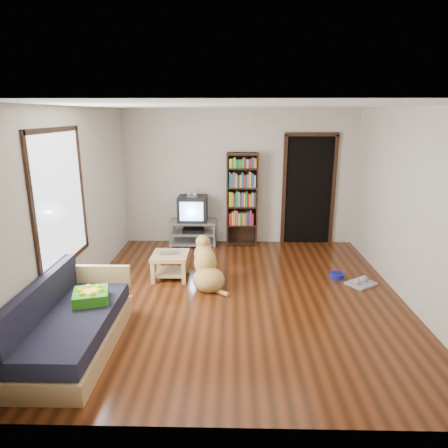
{
  "coord_description": "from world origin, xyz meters",
  "views": [
    {
      "loc": [
        -0.13,
        -5.22,
        2.5
      ],
      "look_at": [
        -0.26,
        0.56,
        0.9
      ],
      "focal_mm": 32.0,
      "sensor_mm": 36.0,
      "label": 1
    }
  ],
  "objects_px": {
    "laptop": "(170,254)",
    "dog_bowl": "(337,275)",
    "crt_tv": "(193,208)",
    "sofa": "(72,327)",
    "bookshelf": "(242,194)",
    "green_cushion": "(91,296)",
    "coffee_table": "(170,261)",
    "dog": "(206,268)",
    "tv_stand": "(193,232)",
    "grey_rag": "(361,284)"
  },
  "relations": [
    {
      "from": "sofa",
      "to": "green_cushion",
      "type": "bearing_deg",
      "value": 68.31
    },
    {
      "from": "green_cushion",
      "to": "laptop",
      "type": "height_order",
      "value": "green_cushion"
    },
    {
      "from": "green_cushion",
      "to": "laptop",
      "type": "bearing_deg",
      "value": 52.57
    },
    {
      "from": "tv_stand",
      "to": "dog_bowl",
      "type": "bearing_deg",
      "value": -33.13
    },
    {
      "from": "sofa",
      "to": "coffee_table",
      "type": "xyz_separation_m",
      "value": [
        0.77,
        1.99,
        0.02
      ]
    },
    {
      "from": "bookshelf",
      "to": "coffee_table",
      "type": "xyz_separation_m",
      "value": [
        -1.15,
        -1.73,
        -0.72
      ]
    },
    {
      "from": "bookshelf",
      "to": "dog",
      "type": "bearing_deg",
      "value": -105.72
    },
    {
      "from": "tv_stand",
      "to": "crt_tv",
      "type": "bearing_deg",
      "value": 90.0
    },
    {
      "from": "sofa",
      "to": "coffee_table",
      "type": "bearing_deg",
      "value": 68.77
    },
    {
      "from": "dog",
      "to": "crt_tv",
      "type": "bearing_deg",
      "value": 101.24
    },
    {
      "from": "green_cushion",
      "to": "grey_rag",
      "type": "distance_m",
      "value": 3.9
    },
    {
      "from": "laptop",
      "to": "bookshelf",
      "type": "xyz_separation_m",
      "value": [
        1.15,
        1.76,
        0.59
      ]
    },
    {
      "from": "laptop",
      "to": "tv_stand",
      "type": "height_order",
      "value": "tv_stand"
    },
    {
      "from": "laptop",
      "to": "sofa",
      "type": "bearing_deg",
      "value": -124.34
    },
    {
      "from": "tv_stand",
      "to": "sofa",
      "type": "xyz_separation_m",
      "value": [
        -0.97,
        -3.63,
        -0.01
      ]
    },
    {
      "from": "sofa",
      "to": "bookshelf",
      "type": "bearing_deg",
      "value": 62.68
    },
    {
      "from": "tv_stand",
      "to": "bookshelf",
      "type": "xyz_separation_m",
      "value": [
        0.95,
        0.09,
        0.73
      ]
    },
    {
      "from": "laptop",
      "to": "sofa",
      "type": "xyz_separation_m",
      "value": [
        -0.77,
        -1.96,
        -0.15
      ]
    },
    {
      "from": "crt_tv",
      "to": "tv_stand",
      "type": "bearing_deg",
      "value": -90.0
    },
    {
      "from": "tv_stand",
      "to": "crt_tv",
      "type": "xyz_separation_m",
      "value": [
        0.0,
        0.02,
        0.47
      ]
    },
    {
      "from": "coffee_table",
      "to": "laptop",
      "type": "bearing_deg",
      "value": -90.0
    },
    {
      "from": "laptop",
      "to": "crt_tv",
      "type": "distance_m",
      "value": 1.73
    },
    {
      "from": "sofa",
      "to": "crt_tv",
      "type": "bearing_deg",
      "value": 75.07
    },
    {
      "from": "green_cushion",
      "to": "grey_rag",
      "type": "height_order",
      "value": "green_cushion"
    },
    {
      "from": "bookshelf",
      "to": "coffee_table",
      "type": "distance_m",
      "value": 2.2
    },
    {
      "from": "green_cushion",
      "to": "coffee_table",
      "type": "bearing_deg",
      "value": 52.92
    },
    {
      "from": "dog_bowl",
      "to": "tv_stand",
      "type": "bearing_deg",
      "value": 146.87
    },
    {
      "from": "dog_bowl",
      "to": "crt_tv",
      "type": "bearing_deg",
      "value": 146.51
    },
    {
      "from": "dog_bowl",
      "to": "crt_tv",
      "type": "height_order",
      "value": "crt_tv"
    },
    {
      "from": "green_cushion",
      "to": "bookshelf",
      "type": "relative_size",
      "value": 0.21
    },
    {
      "from": "laptop",
      "to": "dog_bowl",
      "type": "relative_size",
      "value": 1.42
    },
    {
      "from": "laptop",
      "to": "bookshelf",
      "type": "height_order",
      "value": "bookshelf"
    },
    {
      "from": "bookshelf",
      "to": "sofa",
      "type": "xyz_separation_m",
      "value": [
        -1.92,
        -3.72,
        -0.74
      ]
    },
    {
      "from": "bookshelf",
      "to": "sofa",
      "type": "relative_size",
      "value": 1.0
    },
    {
      "from": "green_cushion",
      "to": "crt_tv",
      "type": "relative_size",
      "value": 0.65
    },
    {
      "from": "crt_tv",
      "to": "sofa",
      "type": "distance_m",
      "value": 3.81
    },
    {
      "from": "green_cushion",
      "to": "bookshelf",
      "type": "bearing_deg",
      "value": 46.25
    },
    {
      "from": "bookshelf",
      "to": "grey_rag",
      "type": "bearing_deg",
      "value": -47.32
    },
    {
      "from": "crt_tv",
      "to": "dog",
      "type": "height_order",
      "value": "crt_tv"
    },
    {
      "from": "green_cushion",
      "to": "dog_bowl",
      "type": "relative_size",
      "value": 1.72
    },
    {
      "from": "green_cushion",
      "to": "tv_stand",
      "type": "bearing_deg",
      "value": 59.7
    },
    {
      "from": "grey_rag",
      "to": "coffee_table",
      "type": "relative_size",
      "value": 0.73
    },
    {
      "from": "dog_bowl",
      "to": "bookshelf",
      "type": "xyz_separation_m",
      "value": [
        -1.48,
        1.68,
        0.96
      ]
    },
    {
      "from": "tv_stand",
      "to": "bookshelf",
      "type": "bearing_deg",
      "value": 5.63
    },
    {
      "from": "crt_tv",
      "to": "sofa",
      "type": "xyz_separation_m",
      "value": [
        -0.97,
        -3.65,
        -0.48
      ]
    },
    {
      "from": "coffee_table",
      "to": "dog",
      "type": "height_order",
      "value": "dog"
    },
    {
      "from": "crt_tv",
      "to": "green_cushion",
      "type": "bearing_deg",
      "value": -104.27
    },
    {
      "from": "tv_stand",
      "to": "coffee_table",
      "type": "distance_m",
      "value": 1.65
    },
    {
      "from": "laptop",
      "to": "grey_rag",
      "type": "xyz_separation_m",
      "value": [
        2.93,
        -0.17,
        -0.4
      ]
    },
    {
      "from": "dog",
      "to": "laptop",
      "type": "bearing_deg",
      "value": 157.11
    }
  ]
}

